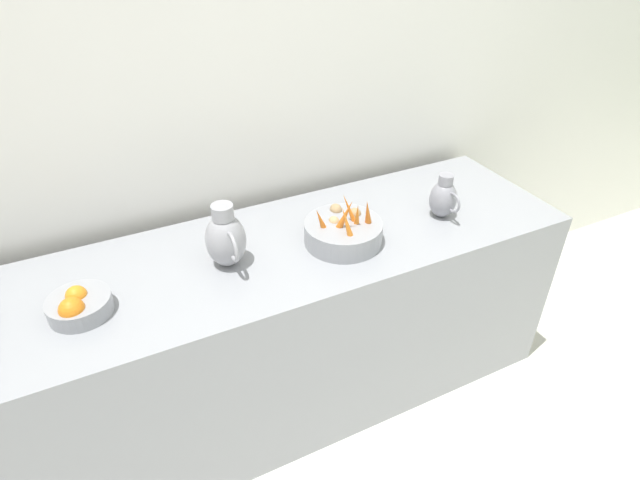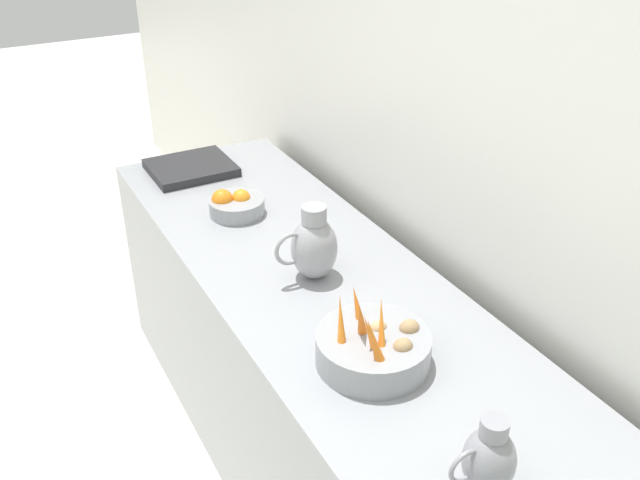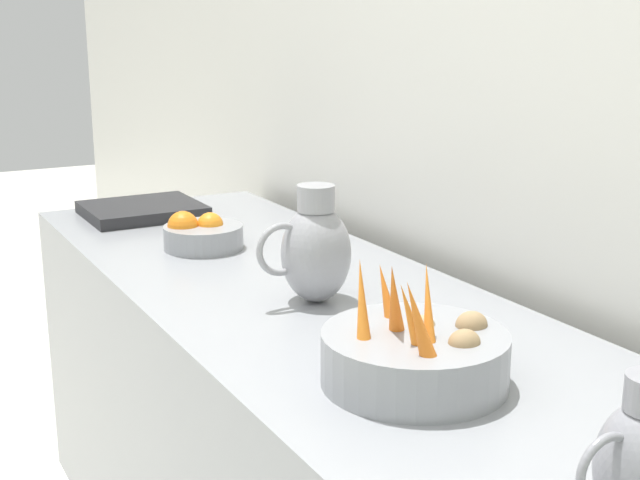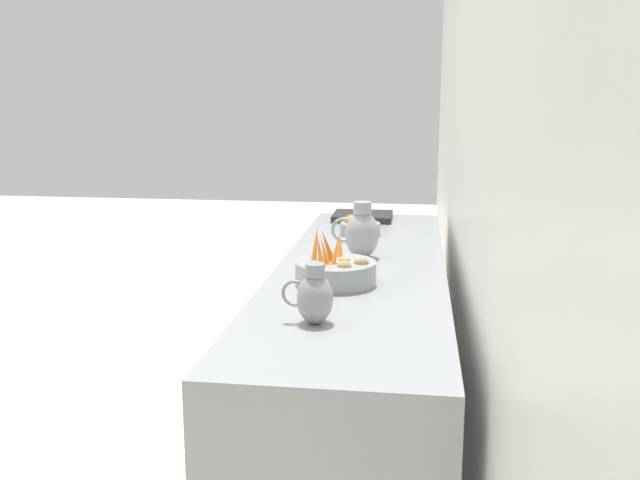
# 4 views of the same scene
# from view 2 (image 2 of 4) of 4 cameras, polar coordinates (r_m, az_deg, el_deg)

# --- Properties ---
(tile_wall_left) EXTENTS (0.10, 8.27, 3.00)m
(tile_wall_left) POSITION_cam_2_polar(r_m,az_deg,el_deg) (1.85, 22.42, 8.61)
(tile_wall_left) COLOR white
(tile_wall_left) RESTS_ON ground_plane
(prep_counter) EXTENTS (0.71, 2.61, 0.86)m
(prep_counter) POSITION_cam_2_polar(r_m,az_deg,el_deg) (2.47, 1.19, -12.71)
(prep_counter) COLOR gray
(prep_counter) RESTS_ON ground_plane
(vegetable_colander) EXTENTS (0.31, 0.31, 0.22)m
(vegetable_colander) POSITION_cam_2_polar(r_m,az_deg,el_deg) (1.91, 4.33, -8.65)
(vegetable_colander) COLOR gray
(vegetable_colander) RESTS_ON prep_counter
(orange_bowl) EXTENTS (0.21, 0.21, 0.10)m
(orange_bowl) POSITION_cam_2_polar(r_m,az_deg,el_deg) (2.67, -6.89, 2.86)
(orange_bowl) COLOR gray
(orange_bowl) RESTS_ON prep_counter
(metal_pitcher_tall) EXTENTS (0.21, 0.15, 0.25)m
(metal_pitcher_tall) POSITION_cam_2_polar(r_m,az_deg,el_deg) (2.23, -0.54, -0.48)
(metal_pitcher_tall) COLOR #939399
(metal_pitcher_tall) RESTS_ON prep_counter
(metal_pitcher_short) EXTENTS (0.17, 0.12, 0.20)m
(metal_pitcher_short) POSITION_cam_2_polar(r_m,az_deg,el_deg) (1.61, 13.47, -16.79)
(metal_pitcher_short) COLOR gray
(metal_pitcher_short) RESTS_ON prep_counter
(counter_sink_basin) EXTENTS (0.34, 0.30, 0.04)m
(counter_sink_basin) POSITION_cam_2_polar(r_m,az_deg,el_deg) (3.06, -10.40, 5.77)
(counter_sink_basin) COLOR #232326
(counter_sink_basin) RESTS_ON prep_counter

